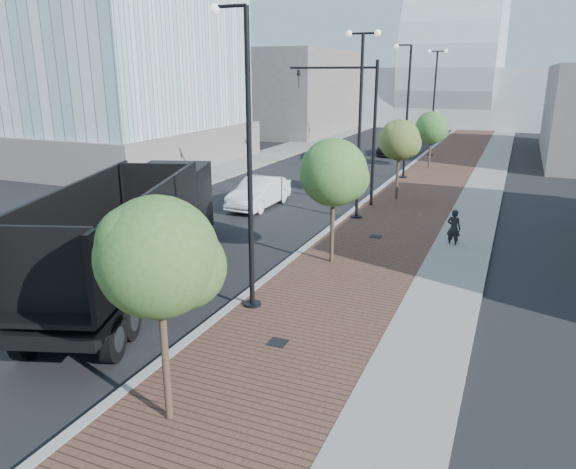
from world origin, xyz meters
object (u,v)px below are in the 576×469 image
at_px(dump_truck, 152,224).
at_px(white_sedan, 259,193).
at_px(pedestrian, 454,228).
at_px(dark_car_mid, 328,151).

relative_size(dump_truck, white_sedan, 2.80).
relative_size(dump_truck, pedestrian, 8.44).
distance_m(dump_truck, pedestrian, 12.77).
xyz_separation_m(dump_truck, white_sedan, (-0.36, 10.21, -0.81)).
bearing_deg(dark_car_mid, dump_truck, -98.75).
bearing_deg(dark_car_mid, pedestrian, -72.54).
height_order(dump_truck, dark_car_mid, dump_truck).
bearing_deg(white_sedan, dump_truck, -87.27).
xyz_separation_m(dump_truck, dark_car_mid, (-2.67, 28.73, -0.97)).
xyz_separation_m(white_sedan, dark_car_mid, (-2.31, 18.53, -0.15)).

